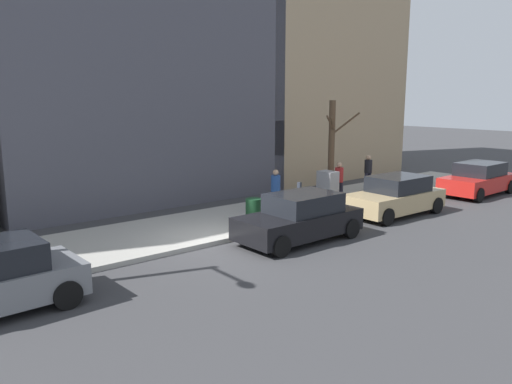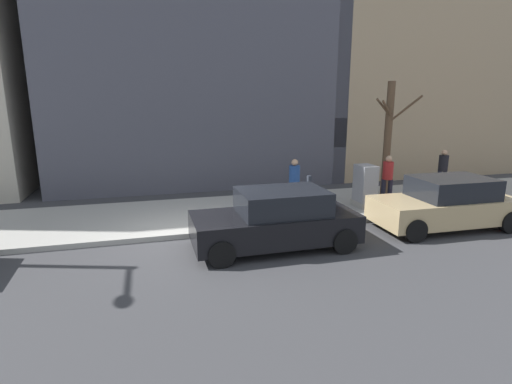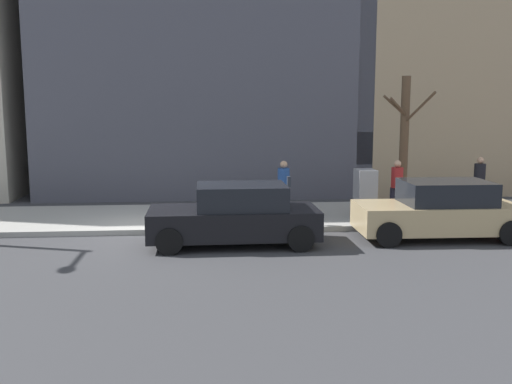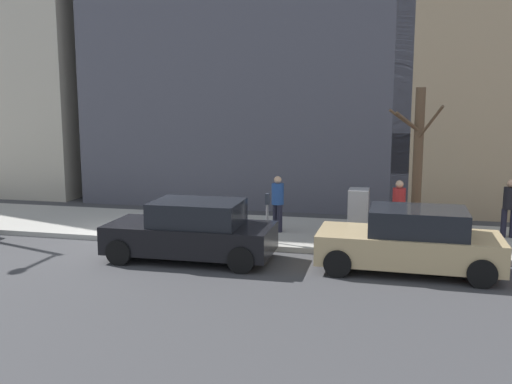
{
  "view_description": "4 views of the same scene",
  "coord_description": "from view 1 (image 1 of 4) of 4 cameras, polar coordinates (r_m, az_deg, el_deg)",
  "views": [
    {
      "loc": [
        -12.28,
        8.7,
        4.52
      ],
      "look_at": [
        1.47,
        -2.47,
        1.13
      ],
      "focal_mm": 35.0,
      "sensor_mm": 36.0,
      "label": 1
    },
    {
      "loc": [
        -10.52,
        0.98,
        3.79
      ],
      "look_at": [
        1.56,
        -2.29,
        0.83
      ],
      "focal_mm": 28.0,
      "sensor_mm": 36.0,
      "label": 2
    },
    {
      "loc": [
        -15.17,
        -1.41,
        3.44
      ],
      "look_at": [
        -0.4,
        -2.66,
        1.2
      ],
      "focal_mm": 40.0,
      "sensor_mm": 36.0,
      "label": 3
    },
    {
      "loc": [
        -14.53,
        -6.92,
        3.98
      ],
      "look_at": [
        0.34,
        -3.37,
        1.55
      ],
      "focal_mm": 40.0,
      "sensor_mm": 36.0,
      "label": 4
    }
  ],
  "objects": [
    {
      "name": "pedestrian_far_corner",
      "position": [
        19.05,
        2.26,
        0.42
      ],
      "size": [
        0.36,
        0.36,
        1.66
      ],
      "rotation": [
        0.0,
        0.0,
        0.75
      ],
      "color": "#1E1E2D",
      "rests_on": "sidewalk"
    },
    {
      "name": "pedestrian_near_meter",
      "position": [
        24.29,
        12.69,
        2.43
      ],
      "size": [
        0.36,
        0.4,
        1.66
      ],
      "rotation": [
        0.0,
        0.0,
        4.69
      ],
      "color": "#1E1E2D",
      "rests_on": "sidewalk"
    },
    {
      "name": "parked_car_black",
      "position": [
        15.91,
        5.05,
        -3.0
      ],
      "size": [
        1.96,
        4.22,
        1.52
      ],
      "rotation": [
        0.0,
        0.0,
        0.01
      ],
      "color": "black",
      "rests_on": "ground"
    },
    {
      "name": "office_tower_left",
      "position": [
        31.25,
        3.2,
        19.17
      ],
      "size": [
        10.28,
        10.28,
        18.13
      ],
      "primitive_type": "cube",
      "color": "tan",
      "rests_on": "ground"
    },
    {
      "name": "parked_car_red",
      "position": [
        25.46,
        24.03,
        1.33
      ],
      "size": [
        2.02,
        4.25,
        1.52
      ],
      "rotation": [
        0.0,
        0.0,
        0.03
      ],
      "color": "red",
      "rests_on": "ground"
    },
    {
      "name": "utility_box",
      "position": [
        20.41,
        8.18,
        0.34
      ],
      "size": [
        0.83,
        0.61,
        1.43
      ],
      "color": "#A8A399",
      "rests_on": "sidewalk"
    },
    {
      "name": "ground_plane",
      "position": [
        15.72,
        -3.64,
        -5.92
      ],
      "size": [
        120.0,
        120.0,
        0.0
      ],
      "primitive_type": "plane",
      "color": "#38383A"
    },
    {
      "name": "parked_car_tan",
      "position": [
        20.04,
        15.64,
        -0.47
      ],
      "size": [
        1.99,
        4.23,
        1.52
      ],
      "rotation": [
        0.0,
        0.0,
        -0.02
      ],
      "color": "tan",
      "rests_on": "ground"
    },
    {
      "name": "sidewalk",
      "position": [
        17.31,
        -7.5,
        -4.16
      ],
      "size": [
        4.0,
        36.0,
        0.15
      ],
      "primitive_type": "cube",
      "color": "#9E9B93",
      "rests_on": "ground"
    },
    {
      "name": "pedestrian_midblock",
      "position": [
        21.41,
        9.46,
        1.44
      ],
      "size": [
        0.36,
        0.39,
        1.66
      ],
      "rotation": [
        0.0,
        0.0,
        1.26
      ],
      "color": "#1E1E2D",
      "rests_on": "sidewalk"
    },
    {
      "name": "trash_bin",
      "position": [
        17.37,
        -0.28,
        -2.23
      ],
      "size": [
        0.56,
        0.56,
        0.9
      ],
      "primitive_type": "cylinder",
      "color": "#14381E",
      "rests_on": "sidewalk"
    },
    {
      "name": "parking_meter",
      "position": [
        18.1,
        4.95,
        -0.51
      ],
      "size": [
        0.14,
        0.1,
        1.35
      ],
      "color": "slate",
      "rests_on": "sidewalk"
    },
    {
      "name": "bare_tree",
      "position": [
        22.21,
        8.65,
        5.06
      ],
      "size": [
        1.23,
        1.45,
        4.23
      ],
      "color": "brown",
      "rests_on": "sidewalk"
    }
  ]
}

